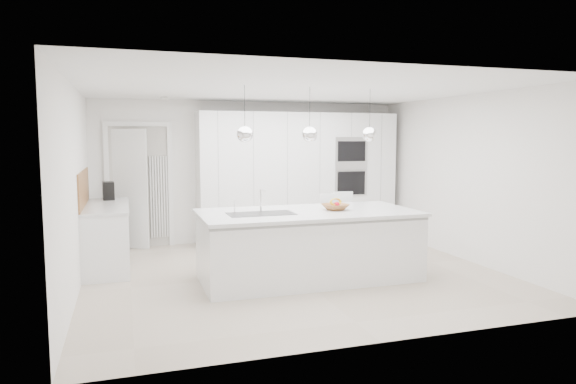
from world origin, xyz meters
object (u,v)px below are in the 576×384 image
object	(u,v)px
island_base	(309,247)
bar_stool_left	(333,229)
fruit_bowl	(335,207)
espresso_machine	(108,191)
bar_stool_right	(346,226)

from	to	relation	value
island_base	bar_stool_left	bearing A→B (deg)	50.09
island_base	fruit_bowl	distance (m)	0.64
espresso_machine	bar_stool_right	bearing A→B (deg)	-24.11
espresso_machine	fruit_bowl	bearing A→B (deg)	-40.41
fruit_bowl	bar_stool_left	size ratio (longest dim) A/B	0.33
fruit_bowl	bar_stool_right	size ratio (longest dim) A/B	0.33
fruit_bowl	bar_stool_left	xyz separation A→B (m)	(0.28, 0.76, -0.44)
fruit_bowl	espresso_machine	bearing A→B (deg)	143.68
island_base	bar_stool_left	world-z (taller)	bar_stool_left
fruit_bowl	bar_stool_left	world-z (taller)	bar_stool_left
island_base	espresso_machine	bearing A→B (deg)	139.37
island_base	bar_stool_right	distance (m)	1.30
bar_stool_left	fruit_bowl	bearing A→B (deg)	-104.80
espresso_machine	island_base	bearing A→B (deg)	-44.72
fruit_bowl	espresso_machine	distance (m)	3.61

